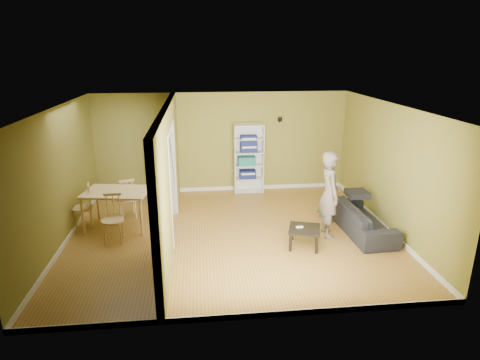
# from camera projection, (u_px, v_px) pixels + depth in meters

# --- Properties ---
(room_shell) EXTENTS (6.50, 6.50, 6.50)m
(room_shell) POSITION_uv_depth(u_px,v_px,m) (231.00, 174.00, 7.82)
(room_shell) COLOR #A87E38
(room_shell) RESTS_ON ground
(partition) EXTENTS (0.22, 5.50, 2.60)m
(partition) POSITION_uv_depth(u_px,v_px,m) (169.00, 176.00, 7.70)
(partition) COLOR olive
(partition) RESTS_ON ground
(wall_speaker) EXTENTS (0.10, 0.10, 0.10)m
(wall_speaker) POSITION_uv_depth(u_px,v_px,m) (280.00, 119.00, 10.33)
(wall_speaker) COLOR black
(wall_speaker) RESTS_ON room_shell
(sofa) EXTENTS (1.96, 0.90, 0.73)m
(sofa) POSITION_uv_depth(u_px,v_px,m) (363.00, 215.00, 8.24)
(sofa) COLOR black
(sofa) RESTS_ON ground
(person) EXTENTS (0.75, 0.59, 2.06)m
(person) POSITION_uv_depth(u_px,v_px,m) (330.00, 187.00, 7.90)
(person) COLOR slate
(person) RESTS_ON ground
(bookshelf) EXTENTS (0.76, 0.33, 1.81)m
(bookshelf) POSITION_uv_depth(u_px,v_px,m) (249.00, 158.00, 10.47)
(bookshelf) COLOR white
(bookshelf) RESTS_ON ground
(paper_box_navy_a) EXTENTS (0.42, 0.27, 0.21)m
(paper_box_navy_a) POSITION_uv_depth(u_px,v_px,m) (248.00, 174.00, 10.55)
(paper_box_navy_a) COLOR #0F194A
(paper_box_navy_a) RESTS_ON bookshelf
(paper_box_teal) EXTENTS (0.44, 0.29, 0.23)m
(paper_box_teal) POSITION_uv_depth(u_px,v_px,m) (247.00, 161.00, 10.44)
(paper_box_teal) COLOR #1A5645
(paper_box_teal) RESTS_ON bookshelf
(paper_box_navy_b) EXTENTS (0.43, 0.28, 0.22)m
(paper_box_navy_b) POSITION_uv_depth(u_px,v_px,m) (249.00, 148.00, 10.34)
(paper_box_navy_b) COLOR #0F1A49
(paper_box_navy_b) RESTS_ON bookshelf
(paper_box_navy_c) EXTENTS (0.42, 0.27, 0.21)m
(paper_box_navy_c) POSITION_uv_depth(u_px,v_px,m) (249.00, 140.00, 10.27)
(paper_box_navy_c) COLOR navy
(paper_box_navy_c) RESTS_ON bookshelf
(coffee_table) EXTENTS (0.58, 0.58, 0.38)m
(coffee_table) POSITION_uv_depth(u_px,v_px,m) (304.00, 231.00, 7.62)
(coffee_table) COLOR black
(coffee_table) RESTS_ON ground
(game_controller) EXTENTS (0.13, 0.04, 0.03)m
(game_controller) POSITION_uv_depth(u_px,v_px,m) (300.00, 227.00, 7.61)
(game_controller) COLOR white
(game_controller) RESTS_ON coffee_table
(dining_table) EXTENTS (1.31, 0.87, 0.82)m
(dining_table) POSITION_uv_depth(u_px,v_px,m) (117.00, 195.00, 8.33)
(dining_table) COLOR tan
(dining_table) RESTS_ON ground
(chair_left) EXTENTS (0.53, 0.53, 0.96)m
(chair_left) POSITION_uv_depth(u_px,v_px,m) (82.00, 207.00, 8.38)
(chair_left) COLOR tan
(chair_left) RESTS_ON ground
(chair_near) EXTENTS (0.44, 0.44, 0.96)m
(chair_near) POSITION_uv_depth(u_px,v_px,m) (113.00, 219.00, 7.77)
(chair_near) COLOR #D7AF7A
(chair_near) RESTS_ON ground
(chair_far) EXTENTS (0.53, 0.53, 0.93)m
(chair_far) POSITION_uv_depth(u_px,v_px,m) (127.00, 197.00, 8.98)
(chair_far) COLOR tan
(chair_far) RESTS_ON ground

